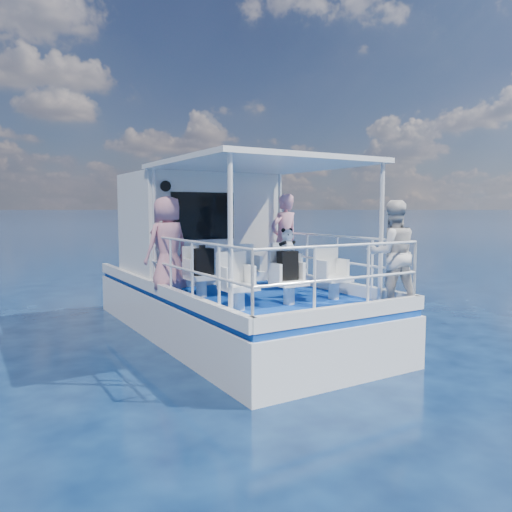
% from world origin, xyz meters
% --- Properties ---
extents(ground, '(2000.00, 2000.00, 0.00)m').
position_xyz_m(ground, '(0.00, 0.00, 0.00)').
color(ground, '#071636').
rests_on(ground, ground).
extents(hull, '(3.00, 7.00, 1.60)m').
position_xyz_m(hull, '(0.00, 1.00, 0.00)').
color(hull, white).
rests_on(hull, ground).
extents(deck, '(2.90, 6.90, 0.10)m').
position_xyz_m(deck, '(0.00, 1.00, 0.85)').
color(deck, '#0B3698').
rests_on(deck, hull).
extents(cabin, '(2.85, 2.00, 2.20)m').
position_xyz_m(cabin, '(0.00, 2.30, 2.00)').
color(cabin, white).
rests_on(cabin, deck).
extents(canopy, '(3.00, 3.20, 0.08)m').
position_xyz_m(canopy, '(0.00, -0.20, 3.14)').
color(canopy, white).
rests_on(canopy, cabin).
extents(canopy_posts, '(2.77, 2.97, 2.20)m').
position_xyz_m(canopy_posts, '(0.00, -0.25, 2.00)').
color(canopy_posts, white).
rests_on(canopy_posts, deck).
extents(railings, '(2.84, 3.59, 1.00)m').
position_xyz_m(railings, '(0.00, -0.58, 1.40)').
color(railings, white).
rests_on(railings, deck).
extents(seat_port_fwd, '(0.48, 0.46, 0.38)m').
position_xyz_m(seat_port_fwd, '(-0.90, 0.20, 1.09)').
color(seat_port_fwd, white).
rests_on(seat_port_fwd, deck).
extents(seat_center_fwd, '(0.48, 0.46, 0.38)m').
position_xyz_m(seat_center_fwd, '(0.00, 0.20, 1.09)').
color(seat_center_fwd, white).
rests_on(seat_center_fwd, deck).
extents(seat_stbd_fwd, '(0.48, 0.46, 0.38)m').
position_xyz_m(seat_stbd_fwd, '(0.90, 0.20, 1.09)').
color(seat_stbd_fwd, white).
rests_on(seat_stbd_fwd, deck).
extents(seat_port_aft, '(0.48, 0.46, 0.38)m').
position_xyz_m(seat_port_aft, '(-0.90, -1.10, 1.09)').
color(seat_port_aft, white).
rests_on(seat_port_aft, deck).
extents(seat_center_aft, '(0.48, 0.46, 0.38)m').
position_xyz_m(seat_center_aft, '(0.00, -1.10, 1.09)').
color(seat_center_aft, white).
rests_on(seat_center_aft, deck).
extents(seat_stbd_aft, '(0.48, 0.46, 0.38)m').
position_xyz_m(seat_stbd_aft, '(0.90, -1.10, 1.09)').
color(seat_stbd_aft, white).
rests_on(seat_stbd_aft, deck).
extents(passenger_port_fwd, '(0.74, 0.61, 1.71)m').
position_xyz_m(passenger_port_fwd, '(-1.25, 0.84, 1.76)').
color(passenger_port_fwd, pink).
rests_on(passenger_port_fwd, deck).
extents(passenger_stbd_fwd, '(0.71, 0.52, 1.78)m').
position_xyz_m(passenger_stbd_fwd, '(1.13, 0.71, 1.79)').
color(passenger_stbd_fwd, pink).
rests_on(passenger_stbd_fwd, deck).
extents(passenger_stbd_aft, '(0.96, 0.87, 1.62)m').
position_xyz_m(passenger_stbd_aft, '(1.25, -2.04, 1.71)').
color(passenger_stbd_aft, silver).
rests_on(passenger_stbd_aft, deck).
extents(backpack_port, '(0.34, 0.19, 0.45)m').
position_xyz_m(backpack_port, '(-0.90, 0.15, 1.50)').
color(backpack_port, black).
rests_on(backpack_port, seat_port_fwd).
extents(backpack_center, '(0.30, 0.17, 0.45)m').
position_xyz_m(backpack_center, '(-0.02, -1.08, 1.51)').
color(backpack_center, black).
rests_on(backpack_center, seat_center_aft).
extents(compact_camera, '(0.09, 0.06, 0.06)m').
position_xyz_m(compact_camera, '(-0.90, 0.16, 1.75)').
color(compact_camera, black).
rests_on(compact_camera, backpack_port).
extents(panda, '(0.23, 0.19, 0.35)m').
position_xyz_m(panda, '(-0.04, -1.09, 1.91)').
color(panda, white).
rests_on(panda, backpack_center).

